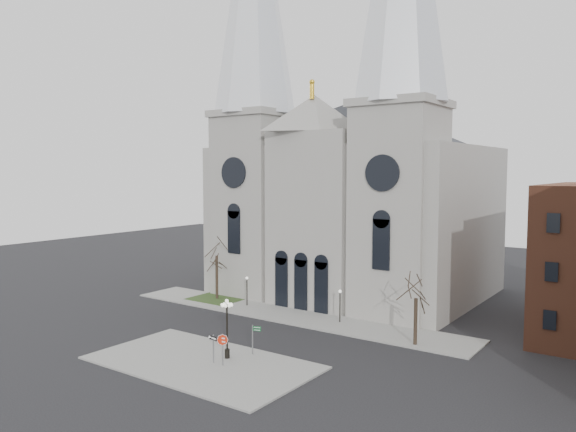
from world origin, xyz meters
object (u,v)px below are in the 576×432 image
Objects in this scene: street_name_sign at (254,337)px; globe_lamp at (227,321)px; one_way_sign at (213,344)px; stop_sign at (223,343)px.

globe_lamp is at bearing -141.43° from street_name_sign.
one_way_sign is (-0.14, -1.45, -1.52)m from globe_lamp.
globe_lamp is (-0.87, 1.49, 1.27)m from stop_sign.
stop_sign is 3.46m from street_name_sign.
street_name_sign is (0.30, 3.43, -0.33)m from stop_sign.
street_name_sign is at bearing 72.24° from stop_sign.
one_way_sign is at bearing -131.53° from street_name_sign.
globe_lamp reaches higher than street_name_sign.
stop_sign is at bearing -115.50° from street_name_sign.
one_way_sign is 3.64m from street_name_sign.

